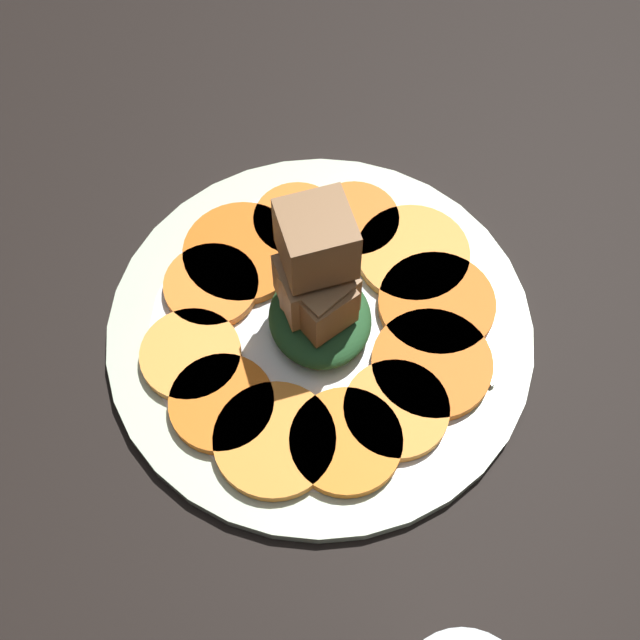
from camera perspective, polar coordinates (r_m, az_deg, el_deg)
table_slab at (r=65.26cm, az=0.00°, el=-1.30°), size 120.00×120.00×2.00cm
plate at (r=63.91cm, az=0.00°, el=-0.68°), size 30.45×30.45×1.05cm
carrot_slice_0 at (r=67.70cm, az=-1.84°, el=6.32°), size 6.64×6.64×0.83cm
carrot_slice_1 at (r=66.35cm, az=-5.05°, el=4.31°), size 8.68×8.68×0.83cm
carrot_slice_2 at (r=65.06cm, az=-6.97°, el=2.18°), size 6.92×6.92×0.83cm
carrot_slice_3 at (r=62.56cm, az=-8.27°, el=-2.24°), size 7.07×7.07×0.83cm
carrot_slice_4 at (r=60.75cm, az=-6.31°, el=-5.32°), size 7.16×7.16×0.83cm
carrot_slice_5 at (r=59.47cm, az=-2.92°, el=-7.68°), size 8.18×8.18×0.83cm
carrot_slice_6 at (r=59.37cm, az=1.53°, el=-7.81°), size 7.54×7.54×0.83cm
carrot_slice_7 at (r=60.42cm, az=4.90°, el=-5.75°), size 7.18×7.18×0.83cm
carrot_slice_8 at (r=62.08cm, az=7.16°, el=-2.82°), size 8.41×8.41×0.83cm
carrot_slice_9 at (r=64.17cm, az=7.57°, el=0.69°), size 8.43×8.43×0.83cm
carrot_slice_10 at (r=66.39cm, az=5.97°, el=4.22°), size 8.38×8.38×0.83cm
carrot_slice_11 at (r=67.78cm, az=2.23°, el=6.40°), size 6.74×6.74×0.83cm
center_pile at (r=59.57cm, az=0.02°, el=2.03°), size 8.00×7.20×11.59cm
fork at (r=64.73cm, az=6.26°, el=1.45°), size 17.53×6.76×0.40cm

